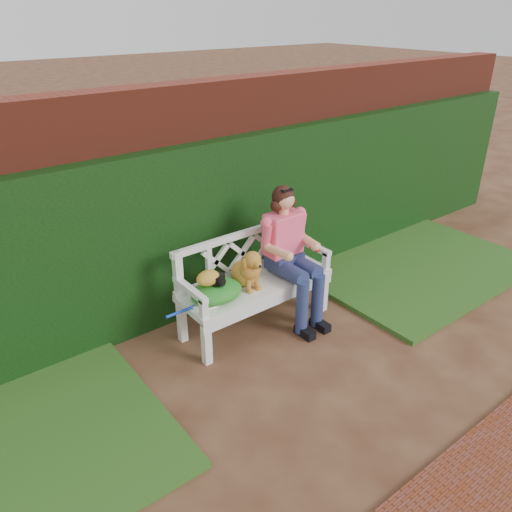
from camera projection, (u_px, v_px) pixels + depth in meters
ground at (319, 391)px, 4.06m from camera, size 60.00×60.00×0.00m
brick_wall at (190, 199)px, 4.90m from camera, size 10.00×0.30×2.20m
ivy_hedge at (203, 230)px, 4.86m from camera, size 10.00×0.18×1.70m
grass_right at (411, 264)px, 5.99m from camera, size 2.60×2.00×0.05m
garden_bench at (256, 303)px, 4.80m from camera, size 1.61×0.68×0.48m
seated_woman at (286, 257)px, 4.80m from camera, size 0.72×0.84×1.29m
dog at (246, 267)px, 4.54m from camera, size 0.37×0.42×0.39m
tennis_racket at (204, 303)px, 4.34m from camera, size 0.63×0.42×0.03m
green_bag at (217, 291)px, 4.38m from camera, size 0.53×0.44×0.16m
camera_item at (217, 279)px, 4.33m from camera, size 0.14×0.12×0.08m
baseball_glove at (208, 278)px, 4.29m from camera, size 0.22×0.17×0.13m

